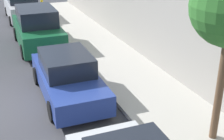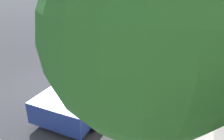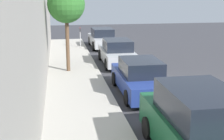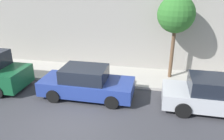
{
  "view_description": "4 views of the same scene",
  "coord_description": "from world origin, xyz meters",
  "views": [
    {
      "loc": [
        0.0,
        -9.59,
        5.17
      ],
      "look_at": [
        3.62,
        -0.6,
        1.0
      ],
      "focal_mm": 50.0,
      "sensor_mm": 36.0,
      "label": 1
    },
    {
      "loc": [
        5.68,
        -5.98,
        4.22
      ],
      "look_at": [
        2.68,
        0.7,
        1.0
      ],
      "focal_mm": 35.0,
      "sensor_mm": 36.0,
      "label": 2
    },
    {
      "loc": [
        5.68,
        12.69,
        4.34
      ],
      "look_at": [
        3.38,
        -0.44,
        1.0
      ],
      "focal_mm": 50.0,
      "sensor_mm": 36.0,
      "label": 3
    },
    {
      "loc": [
        -6.95,
        -3.03,
        5.28
      ],
      "look_at": [
        3.46,
        -0.96,
        1.0
      ],
      "focal_mm": 35.0,
      "sensor_mm": 36.0,
      "label": 4
    }
  ],
  "objects": [
    {
      "name": "parked_sedan_second",
      "position": [
        2.12,
        -5.78,
        0.72
      ],
      "size": [
        1.92,
        4.52,
        1.54
      ],
      "color": "#B7BABF",
      "rests_on": "ground_plane"
    },
    {
      "name": "parked_sedan_third",
      "position": [
        2.22,
        0.06,
        0.72
      ],
      "size": [
        1.92,
        4.52,
        1.54
      ],
      "color": "navy",
      "rests_on": "ground_plane"
    },
    {
      "name": "sidewalk",
      "position": [
        4.89,
        0.0,
        0.07
      ],
      "size": [
        2.78,
        32.0,
        0.15
      ],
      "color": "#B2ADA3",
      "rests_on": "ground_plane"
    },
    {
      "name": "street_tree",
      "position": [
        5.17,
        -4.05,
        3.7
      ],
      "size": [
        1.97,
        1.97,
        4.56
      ],
      "color": "brown",
      "rests_on": "sidewalk"
    },
    {
      "name": "ground_plane",
      "position": [
        0.0,
        0.0,
        0.0
      ],
      "size": [
        60.0,
        60.0,
        0.0
      ],
      "primitive_type": "plane",
      "color": "#38383D"
    }
  ]
}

